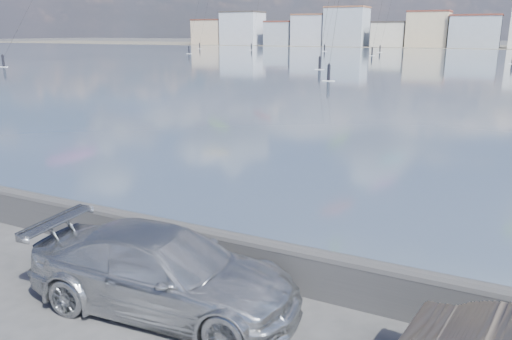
# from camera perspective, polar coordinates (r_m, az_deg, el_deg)

# --- Properties ---
(ground) EXTENTS (700.00, 700.00, 0.00)m
(ground) POSITION_cam_1_polar(r_m,az_deg,el_deg) (10.40, -15.62, -16.52)
(ground) COLOR #333335
(ground) RESTS_ON ground
(bay_water) EXTENTS (500.00, 177.00, 0.00)m
(bay_water) POSITION_cam_1_polar(r_m,az_deg,el_deg) (98.21, 23.42, 11.13)
(bay_water) COLOR #344A61
(bay_water) RESTS_ON ground
(far_shore_strip) EXTENTS (500.00, 60.00, 0.00)m
(far_shore_strip) POSITION_cam_1_polar(r_m,az_deg,el_deg) (206.53, 25.54, 12.57)
(far_shore_strip) COLOR #4C473D
(far_shore_strip) RESTS_ON ground
(seawall) EXTENTS (400.00, 0.36, 1.08)m
(seawall) POSITION_cam_1_polar(r_m,az_deg,el_deg) (12.00, -7.15, -8.39)
(seawall) COLOR #28282B
(seawall) RESTS_ON ground
(far_buildings) EXTENTS (240.79, 13.26, 14.60)m
(far_buildings) POSITION_cam_1_polar(r_m,az_deg,el_deg) (192.43, 26.01, 14.21)
(far_buildings) COLOR #CCB293
(far_buildings) RESTS_ON ground
(car_silver) EXTENTS (5.80, 2.77, 1.63)m
(car_silver) POSITION_cam_1_polar(r_m,az_deg,el_deg) (10.31, -10.49, -11.29)
(car_silver) COLOR #B0B3B8
(car_silver) RESTS_ON ground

